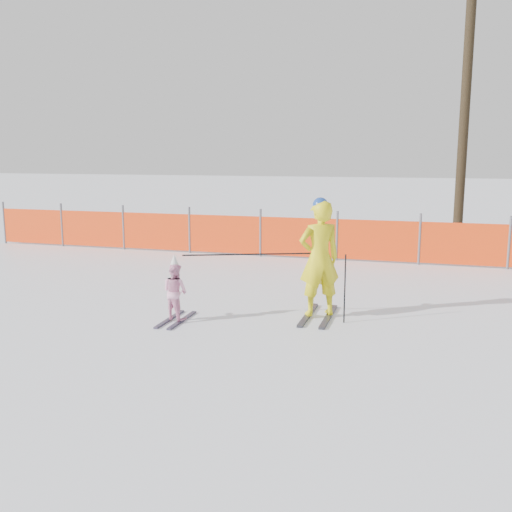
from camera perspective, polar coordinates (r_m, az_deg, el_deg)
The scene contains 5 objects.
ground at distance 9.10m, azimuth -0.89°, elevation -6.74°, with size 120.00×120.00×0.00m, color white.
adult at distance 9.28m, azimuth 6.35°, elevation -0.21°, with size 0.82×1.37×1.97m.
child at distance 9.21m, azimuth -8.09°, elevation -3.46°, with size 0.54×1.03×1.09m.
ski_poles at distance 9.07m, azimuth 2.52°, elevation -1.03°, with size 2.52×0.79×1.10m.
safety_fence at distance 15.10m, azimuth -2.20°, elevation 2.19°, with size 14.63×0.06×1.25m.
Camera 1 is at (2.59, -8.31, 2.64)m, focal length 40.00 mm.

